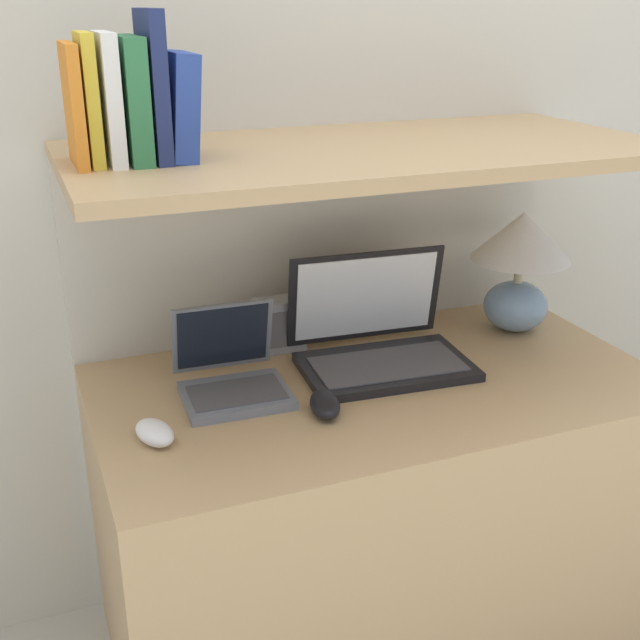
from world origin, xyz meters
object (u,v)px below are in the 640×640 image
Objects in this scene: laptop_large at (379,343)px; laptop_small at (232,375)px; computer_mouse at (325,405)px; router_box at (279,324)px; book_yellow at (89,100)px; book_blue at (179,106)px; second_mouse at (155,433)px; book_navy at (153,86)px; book_green at (132,100)px; book_white at (109,99)px; table_lamp at (520,258)px; book_orange at (73,105)px.

laptop_large is 1.69× the size of laptop_small.
router_box reaches higher than computer_mouse.
book_blue is (0.16, 0.00, -0.02)m from book_yellow.
book_navy is at bearing 64.55° from second_mouse.
second_mouse is (-0.54, -0.17, -0.03)m from laptop_large.
book_green is at bearing 151.40° from computer_mouse.
table_lamp is at bearing 4.38° from book_white.
book_orange is 0.14m from book_navy.
book_yellow is (-0.58, -0.01, 0.56)m from laptop_large.
book_green is at bearing -178.44° from laptop_large.
book_navy is at bearing 0.00° from book_white.
book_yellow is at bearing -178.64° from laptop_large.
book_orange is (-0.26, 0.01, 0.56)m from laptop_small.
laptop_small is at bearing -2.35° from book_white.
router_box is 0.56× the size of book_white.
computer_mouse is at bearing -23.67° from book_yellow.
table_lamp is 1.46× the size of book_orange.
laptop_large is at bearing 17.05° from second_mouse.
laptop_large is 0.80m from book_yellow.
laptop_large is 1.75× the size of book_yellow.
book_orange is 0.18m from book_blue.
laptop_small is 1.91× the size of computer_mouse.
table_lamp is 1.58× the size of book_blue.
book_green reaches higher than book_blue.
laptop_small is at bearing 37.22° from second_mouse.
book_orange is (-0.61, -0.01, 0.55)m from laptop_large.
book_blue is (-0.24, -0.17, 0.53)m from router_box.
computer_mouse is 0.34m from router_box.
table_lamp is 0.61m from router_box.
computer_mouse is 0.68m from book_green.
laptop_small is at bearing -1.80° from book_orange.
book_yellow is at bearing 104.83° from second_mouse.
router_box is 0.68m from book_white.
laptop_large is at bearing 41.30° from computer_mouse.
laptop_large is at bearing -40.69° from router_box.
book_yellow is (-0.38, 0.16, 0.59)m from computer_mouse.
book_white is (-0.01, 0.15, 0.59)m from second_mouse.
book_yellow is 0.07m from book_green.
router_box is at bearing 28.12° from book_green.
router_box is (-0.18, 0.16, 0.01)m from laptop_large.
book_navy is (-0.26, 0.16, 0.60)m from computer_mouse.
table_lamp reaches higher than laptop_small.
laptop_small is 1.03× the size of book_yellow.
router_box is 0.60m from book_blue.
book_white is (-0.95, -0.07, 0.42)m from table_lamp.
book_green is (0.10, 0.00, 0.00)m from book_orange.
router_box is at bearing 31.26° from book_navy.
book_orange is (-0.07, 0.15, 0.58)m from second_mouse.
book_orange is at bearing -178.70° from laptop_large.
laptop_large is at bearing 1.86° from book_blue.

